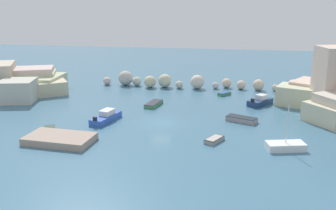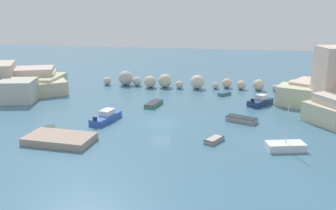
% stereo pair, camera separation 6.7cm
% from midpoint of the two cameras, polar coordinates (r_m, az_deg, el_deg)
% --- Properties ---
extents(cove_water, '(160.00, 160.00, 0.00)m').
position_cam_midpoint_polar(cove_water, '(49.62, -1.11, -2.72)').
color(cove_water, '#406C86').
rests_on(cove_water, ground).
extents(cliff_headland_left, '(22.30, 16.86, 5.28)m').
position_cam_midpoint_polar(cliff_headland_left, '(70.21, -22.37, 3.10)').
color(cliff_headland_left, beige).
rests_on(cliff_headland_left, ground).
extents(rock_breakwater, '(36.27, 4.27, 2.74)m').
position_cam_midpoint_polar(rock_breakwater, '(69.29, 2.81, 3.54)').
color(rock_breakwater, beige).
rests_on(rock_breakwater, ground).
extents(stone_dock, '(7.87, 4.82, 0.80)m').
position_cam_midpoint_polar(stone_dock, '(44.60, -16.23, -4.99)').
color(stone_dock, tan).
rests_on(stone_dock, ground).
extents(moored_boat_0, '(4.45, 2.85, 5.03)m').
position_cam_midpoint_polar(moored_boat_0, '(42.69, 17.45, -5.99)').
color(moored_boat_0, silver).
rests_on(moored_boat_0, cove_water).
extents(moored_boat_1, '(4.31, 3.03, 0.67)m').
position_cam_midpoint_polar(moored_boat_1, '(50.91, 11.13, -2.15)').
color(moored_boat_1, gray).
rests_on(moored_boat_1, cove_water).
extents(moored_boat_2, '(3.01, 3.84, 0.61)m').
position_cam_midpoint_polar(moored_boat_2, '(47.66, -17.54, -3.88)').
color(moored_boat_2, yellow).
rests_on(moored_boat_2, cove_water).
extents(moored_boat_3, '(3.00, 5.66, 1.50)m').
position_cam_midpoint_polar(moored_boat_3, '(50.87, -9.47, -1.82)').
color(moored_boat_3, blue).
rests_on(moored_boat_3, cove_water).
extents(moored_boat_4, '(2.34, 2.42, 0.49)m').
position_cam_midpoint_polar(moored_boat_4, '(64.54, 8.56, 1.69)').
color(moored_boat_4, '#408A52').
rests_on(moored_boat_4, cove_water).
extents(moored_boat_5, '(2.27, 4.23, 0.59)m').
position_cam_midpoint_polar(moored_boat_5, '(57.49, -2.23, 0.16)').
color(moored_boat_5, '#428455').
rests_on(moored_boat_5, cove_water).
extents(moored_boat_6, '(2.32, 2.95, 0.49)m').
position_cam_midpoint_polar(moored_boat_6, '(43.33, 7.04, -5.27)').
color(moored_boat_6, gray).
rests_on(moored_boat_6, cove_water).
extents(moored_boat_7, '(4.22, 4.75, 1.58)m').
position_cam_midpoint_polar(moored_boat_7, '(59.67, 13.87, 0.55)').
color(moored_boat_7, navy).
rests_on(moored_boat_7, cove_water).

